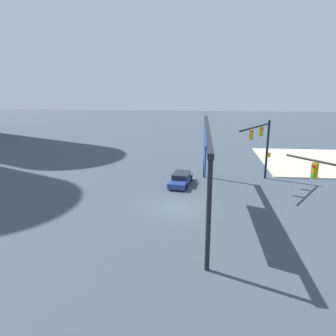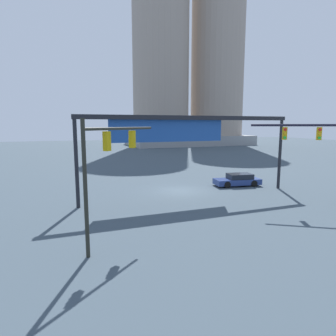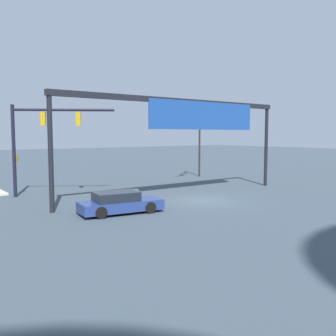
# 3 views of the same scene
# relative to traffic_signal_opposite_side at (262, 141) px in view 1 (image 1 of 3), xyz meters

# --- Properties ---
(ground_plane) EXTENTS (183.98, 183.98, 0.00)m
(ground_plane) POSITION_rel_traffic_signal_opposite_side_xyz_m (-8.03, 8.21, -4.46)
(ground_plane) COLOR #3A4852
(sidewalk_corner) EXTENTS (15.72, 13.42, 0.15)m
(sidewalk_corner) POSITION_rel_traffic_signal_opposite_side_xyz_m (9.49, -8.62, -4.38)
(sidewalk_corner) COLOR beige
(sidewalk_corner) RESTS_ON ground
(traffic_signal_opposite_side) EXTENTS (6.03, 4.18, 6.40)m
(traffic_signal_opposite_side) POSITION_rel_traffic_signal_opposite_side_xyz_m (0.00, 0.00, 0.00)
(traffic_signal_opposite_side) COLOR black
(traffic_signal_opposite_side) RESTS_ON ground
(overhead_sign_gantry) EXTENTS (18.84, 0.43, 6.81)m
(overhead_sign_gantry) POSITION_rel_traffic_signal_opposite_side_xyz_m (-8.66, 5.87, 1.17)
(overhead_sign_gantry) COLOR black
(overhead_sign_gantry) RESTS_ON ground
(sedan_car_approaching) EXTENTS (4.76, 2.39, 1.21)m
(sedan_car_approaching) POSITION_rel_traffic_signal_opposite_side_xyz_m (-1.74, 8.23, -3.88)
(sedan_car_approaching) COLOR navy
(sedan_car_approaching) RESTS_ON ground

